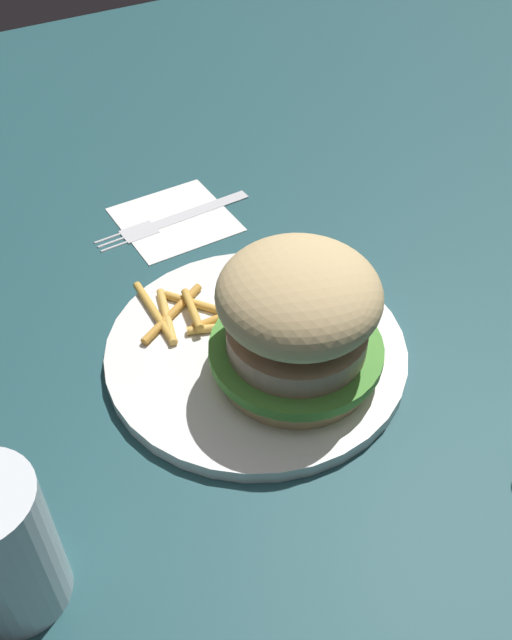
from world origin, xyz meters
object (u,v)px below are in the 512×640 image
object	(u,v)px
sandwich	(298,318)
fork	(173,218)
fries_pile	(187,314)
napkin	(175,219)
plate	(256,351)
drink_glass	(2,550)

from	to	relation	value
sandwich	fork	bearing A→B (deg)	87.99
fries_pile	napkin	distance (m)	0.16
sandwich	napkin	distance (m)	0.26
fries_pile	napkin	bearing A→B (deg)	68.60
plate	fries_pile	xyz separation A→B (m)	(-0.03, 0.06, 0.01)
fries_pile	sandwich	bearing A→B (deg)	-63.28
sandwich	drink_glass	world-z (taller)	sandwich
napkin	fork	size ratio (longest dim) A/B	0.63
sandwich	drink_glass	xyz separation A→B (m)	(-0.24, -0.06, -0.02)
drink_glass	napkin	bearing A→B (deg)	50.68
fries_pile	napkin	size ratio (longest dim) A/B	0.90
plate	sandwich	world-z (taller)	sandwich
sandwich	fork	size ratio (longest dim) A/B	0.79
fries_pile	drink_glass	world-z (taller)	drink_glass
sandwich	napkin	xyz separation A→B (m)	(0.01, 0.25, -0.07)
plate	napkin	distance (m)	0.21
sandwich	drink_glass	size ratio (longest dim) A/B	1.26
plate	fries_pile	world-z (taller)	fries_pile
fries_pile	drink_glass	distance (m)	0.26
sandwich	fries_pile	xyz separation A→B (m)	(-0.05, 0.10, -0.05)
sandwich	fork	world-z (taller)	sandwich
napkin	drink_glass	xyz separation A→B (m)	(-0.26, -0.31, 0.05)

